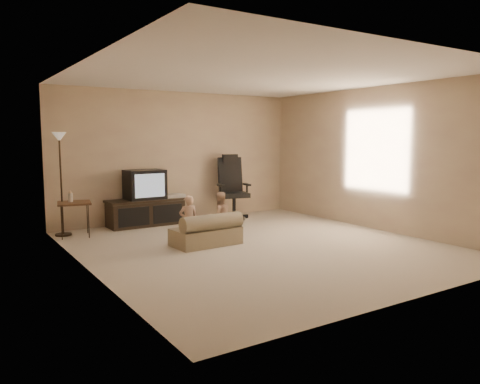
{
  "coord_description": "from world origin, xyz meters",
  "views": [
    {
      "loc": [
        -3.95,
        -5.63,
        1.61
      ],
      "look_at": [
        0.05,
        0.6,
        0.75
      ],
      "focal_mm": 35.0,
      "sensor_mm": 36.0,
      "label": 1
    }
  ],
  "objects_px": {
    "tv_stand": "(146,202)",
    "side_table": "(74,203)",
    "child_sofa": "(208,232)",
    "office_chair": "(233,196)",
    "toddler_right": "(220,217)",
    "floor_lamp": "(60,161)",
    "toddler_left": "(189,221)"
  },
  "relations": [
    {
      "from": "child_sofa",
      "to": "office_chair",
      "type": "bearing_deg",
      "value": 46.02
    },
    {
      "from": "tv_stand",
      "to": "toddler_left",
      "type": "relative_size",
      "value": 1.89
    },
    {
      "from": "tv_stand",
      "to": "office_chair",
      "type": "bearing_deg",
      "value": -8.22
    },
    {
      "from": "tv_stand",
      "to": "toddler_left",
      "type": "distance_m",
      "value": 1.95
    },
    {
      "from": "toddler_left",
      "to": "toddler_right",
      "type": "bearing_deg",
      "value": -164.34
    },
    {
      "from": "toddler_left",
      "to": "toddler_right",
      "type": "height_order",
      "value": "toddler_right"
    },
    {
      "from": "floor_lamp",
      "to": "toddler_left",
      "type": "distance_m",
      "value": 2.46
    },
    {
      "from": "office_chair",
      "to": "floor_lamp",
      "type": "bearing_deg",
      "value": -169.18
    },
    {
      "from": "side_table",
      "to": "child_sofa",
      "type": "height_order",
      "value": "side_table"
    },
    {
      "from": "floor_lamp",
      "to": "child_sofa",
      "type": "height_order",
      "value": "floor_lamp"
    },
    {
      "from": "toddler_right",
      "to": "tv_stand",
      "type": "bearing_deg",
      "value": -71.8
    },
    {
      "from": "office_chair",
      "to": "side_table",
      "type": "relative_size",
      "value": 1.66
    },
    {
      "from": "office_chair",
      "to": "toddler_right",
      "type": "distance_m",
      "value": 2.16
    },
    {
      "from": "office_chair",
      "to": "tv_stand",
      "type": "bearing_deg",
      "value": -174.6
    },
    {
      "from": "tv_stand",
      "to": "toddler_right",
      "type": "bearing_deg",
      "value": -78.08
    },
    {
      "from": "office_chair",
      "to": "floor_lamp",
      "type": "xyz_separation_m",
      "value": [
        -3.25,
        0.1,
        0.78
      ]
    },
    {
      "from": "toddler_left",
      "to": "office_chair",
      "type": "bearing_deg",
      "value": -122.04
    },
    {
      "from": "office_chair",
      "to": "toddler_right",
      "type": "relative_size",
      "value": 1.63
    },
    {
      "from": "side_table",
      "to": "toddler_right",
      "type": "bearing_deg",
      "value": -42.38
    },
    {
      "from": "side_table",
      "to": "floor_lamp",
      "type": "xyz_separation_m",
      "value": [
        -0.15,
        0.18,
        0.69
      ]
    },
    {
      "from": "office_chair",
      "to": "child_sofa",
      "type": "relative_size",
      "value": 1.24
    },
    {
      "from": "office_chair",
      "to": "side_table",
      "type": "xyz_separation_m",
      "value": [
        -3.1,
        -0.08,
        0.09
      ]
    },
    {
      "from": "floor_lamp",
      "to": "toddler_left",
      "type": "bearing_deg",
      "value": -52.46
    },
    {
      "from": "side_table",
      "to": "child_sofa",
      "type": "relative_size",
      "value": 0.75
    },
    {
      "from": "floor_lamp",
      "to": "toddler_right",
      "type": "distance_m",
      "value": 2.8
    },
    {
      "from": "toddler_left",
      "to": "toddler_right",
      "type": "distance_m",
      "value": 0.54
    },
    {
      "from": "tv_stand",
      "to": "side_table",
      "type": "bearing_deg",
      "value": -168.47
    },
    {
      "from": "office_chair",
      "to": "toddler_right",
      "type": "bearing_deg",
      "value": -114.58
    },
    {
      "from": "office_chair",
      "to": "toddler_right",
      "type": "height_order",
      "value": "office_chair"
    },
    {
      "from": "side_table",
      "to": "toddler_right",
      "type": "xyz_separation_m",
      "value": [
        1.8,
        -1.64,
        -0.16
      ]
    },
    {
      "from": "side_table",
      "to": "toddler_right",
      "type": "distance_m",
      "value": 2.44
    },
    {
      "from": "floor_lamp",
      "to": "child_sofa",
      "type": "xyz_separation_m",
      "value": [
        1.67,
        -1.92,
        -1.04
      ]
    }
  ]
}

